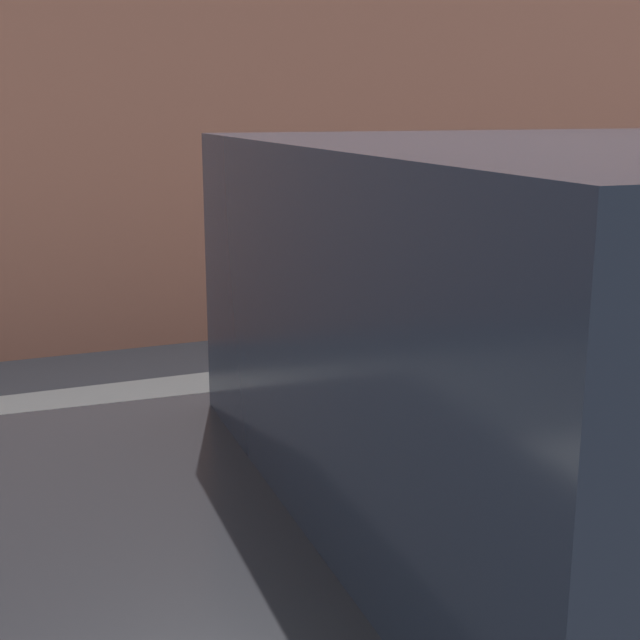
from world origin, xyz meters
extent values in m
cube|color=#ADAAA3|center=(0.00, 2.20, 0.06)|extent=(24.00, 2.80, 0.13)
cube|color=#935642|center=(0.00, 4.98, 2.42)|extent=(24.00, 0.30, 4.83)
cylinder|color=#2D2D30|center=(0.01, 1.08, 0.60)|extent=(0.07, 0.07, 0.94)
cube|color=black|center=(0.01, 1.08, 1.24)|extent=(0.20, 0.11, 0.34)
cube|color=gray|center=(0.01, 1.02, 1.26)|extent=(0.11, 0.01, 0.12)
cylinder|color=black|center=(0.01, 1.08, 1.46)|extent=(0.21, 0.09, 0.21)
cylinder|color=black|center=(-0.33, 0.51, 0.32)|extent=(0.65, 0.25, 0.64)
camera|label=1|loc=(-1.19, -1.78, 1.81)|focal=50.00mm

